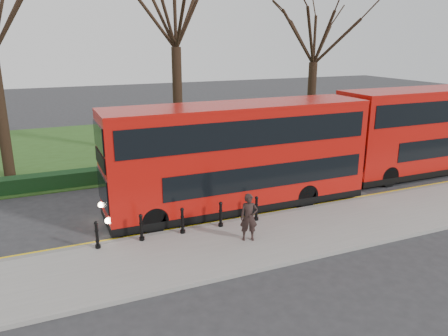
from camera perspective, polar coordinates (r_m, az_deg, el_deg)
name	(u,v)px	position (r m, az deg, el deg)	size (l,w,h in m)	color
ground	(206,218)	(19.02, -2.39, -6.55)	(120.00, 120.00, 0.00)	#28282B
pavement	(235,245)	(16.47, 1.41, -10.06)	(60.00, 4.00, 0.15)	gray
kerb	(214,225)	(18.13, -1.25, -7.47)	(60.00, 0.25, 0.16)	slate
grass_verge	(133,144)	(32.82, -11.85, 3.07)	(60.00, 18.00, 0.06)	#2A4918
hedge	(163,168)	(25.00, -8.01, -0.04)	(60.00, 0.90, 0.80)	black
yellow_line_outer	(212,224)	(18.42, -1.60, -7.31)	(60.00, 0.10, 0.01)	yellow
yellow_line_inner	(210,222)	(18.59, -1.83, -7.09)	(60.00, 0.10, 0.01)	yellow
tree_mid	(175,7)	(27.68, -6.43, 20.13)	(8.14, 8.14, 12.72)	black
tree_right	(315,34)	(32.05, 11.79, 16.75)	(6.85, 6.85, 10.71)	black
bollard_row	(182,221)	(17.14, -5.45, -6.91)	(6.61, 0.15, 1.00)	black
bus_lead	(238,157)	(19.44, 1.88, 1.44)	(11.94, 2.74, 4.75)	#AC100A
bus_rear	(434,130)	(27.79, 25.79, 4.44)	(12.11, 2.78, 4.82)	#AC100A
pedestrian	(249,217)	(16.38, 3.28, -6.45)	(0.66, 0.43, 1.82)	black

